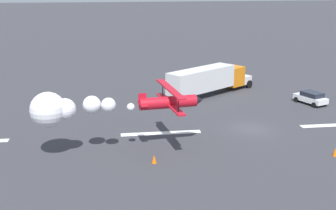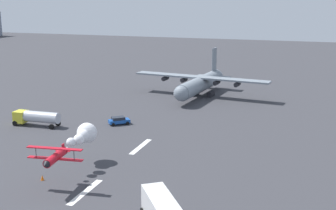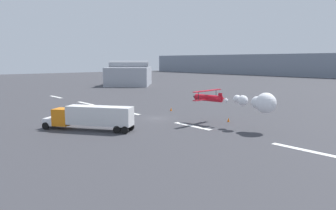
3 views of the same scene
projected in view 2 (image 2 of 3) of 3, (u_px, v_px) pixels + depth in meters
name	position (u px, v px, depth m)	size (l,w,h in m)	color
runway_stripe_3	(85.00, 192.00, 57.05)	(8.00, 0.90, 0.01)	white
runway_stripe_4	(141.00, 147.00, 74.22)	(8.00, 0.90, 0.01)	white
cargo_transport_plane	(199.00, 84.00, 109.83)	(25.84, 34.32, 10.93)	gray
stunt_biplane_red	(80.00, 138.00, 64.56)	(15.10, 7.39, 3.03)	red
fuel_tanker_truck	(36.00, 117.00, 85.57)	(3.01, 9.26, 2.90)	yellow
airport_staff_sedan	(119.00, 120.00, 86.82)	(3.95, 4.24, 1.52)	#194CA5
traffic_cone_far	(42.00, 178.00, 60.61)	(0.44, 0.44, 0.75)	orange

